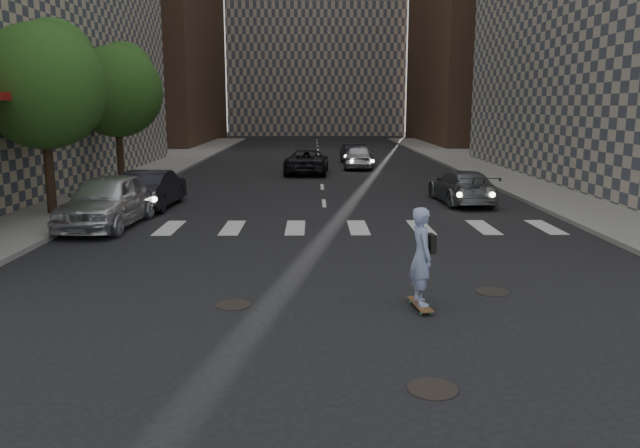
# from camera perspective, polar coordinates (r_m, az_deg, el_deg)

# --- Properties ---
(ground) EXTENTS (160.00, 160.00, 0.00)m
(ground) POSITION_cam_1_polar(r_m,az_deg,el_deg) (11.15, 1.66, -9.34)
(ground) COLOR black
(ground) RESTS_ON ground
(sidewalk_left) EXTENTS (13.00, 80.00, 0.15)m
(sidewalk_left) POSITION_cam_1_polar(r_m,az_deg,el_deg) (33.76, -25.31, 3.39)
(sidewalk_left) COLOR gray
(sidewalk_left) RESTS_ON ground
(sidewalk_right) EXTENTS (13.00, 80.00, 0.15)m
(sidewalk_right) POSITION_cam_1_polar(r_m,az_deg,el_deg) (34.14, 25.35, 3.46)
(sidewalk_right) COLOR gray
(sidewalk_right) RESTS_ON ground
(tree_b) EXTENTS (4.20, 4.20, 6.60)m
(tree_b) POSITION_cam_1_polar(r_m,az_deg,el_deg) (23.42, -23.84, 11.90)
(tree_b) COLOR #382619
(tree_b) RESTS_ON sidewalk_left
(tree_c) EXTENTS (4.20, 4.20, 6.60)m
(tree_c) POSITION_cam_1_polar(r_m,az_deg,el_deg) (30.95, -17.98, 11.81)
(tree_c) COLOR #382619
(tree_c) RESTS_ON sidewalk_left
(manhole_a) EXTENTS (0.70, 0.70, 0.02)m
(manhole_a) POSITION_cam_1_polar(r_m,az_deg,el_deg) (8.99, 10.25, -14.62)
(manhole_a) COLOR black
(manhole_a) RESTS_ON ground
(manhole_b) EXTENTS (0.70, 0.70, 0.02)m
(manhole_b) POSITION_cam_1_polar(r_m,az_deg,el_deg) (12.38, -7.93, -7.33)
(manhole_b) COLOR black
(manhole_b) RESTS_ON ground
(manhole_c) EXTENTS (0.70, 0.70, 0.02)m
(manhole_c) POSITION_cam_1_polar(r_m,az_deg,el_deg) (13.56, 15.46, -6.00)
(manhole_c) COLOR black
(manhole_c) RESTS_ON ground
(skateboarder) EXTENTS (0.53, 1.02, 1.98)m
(skateboarder) POSITION_cam_1_polar(r_m,az_deg,el_deg) (11.93, 9.29, -2.93)
(skateboarder) COLOR brown
(skateboarder) RESTS_ON ground
(silver_sedan) EXTENTS (2.29, 5.08, 1.69)m
(silver_sedan) POSITION_cam_1_polar(r_m,az_deg,el_deg) (21.01, -18.86, 2.05)
(silver_sedan) COLOR silver
(silver_sedan) RESTS_ON ground
(traffic_car_a) EXTENTS (1.69, 4.47, 1.46)m
(traffic_car_a) POSITION_cam_1_polar(r_m,az_deg,el_deg) (24.43, -15.03, 3.14)
(traffic_car_a) COLOR black
(traffic_car_a) RESTS_ON ground
(traffic_car_b) EXTENTS (2.11, 4.63, 1.31)m
(traffic_car_b) POSITION_cam_1_polar(r_m,az_deg,el_deg) (25.36, 12.83, 3.35)
(traffic_car_b) COLOR slate
(traffic_car_b) RESTS_ON ground
(traffic_car_c) EXTENTS (2.56, 5.08, 1.38)m
(traffic_car_c) POSITION_cam_1_polar(r_m,az_deg,el_deg) (35.41, -1.19, 5.73)
(traffic_car_c) COLOR black
(traffic_car_c) RESTS_ON ground
(traffic_car_d) EXTENTS (2.25, 4.55, 1.49)m
(traffic_car_d) POSITION_cam_1_polar(r_m,az_deg,el_deg) (38.39, 3.63, 6.19)
(traffic_car_d) COLOR #9DA0A4
(traffic_car_d) RESTS_ON ground
(traffic_car_e) EXTENTS (1.66, 4.11, 1.33)m
(traffic_car_e) POSITION_cam_1_polar(r_m,az_deg,el_deg) (41.86, 3.04, 6.47)
(traffic_car_e) COLOR black
(traffic_car_e) RESTS_ON ground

